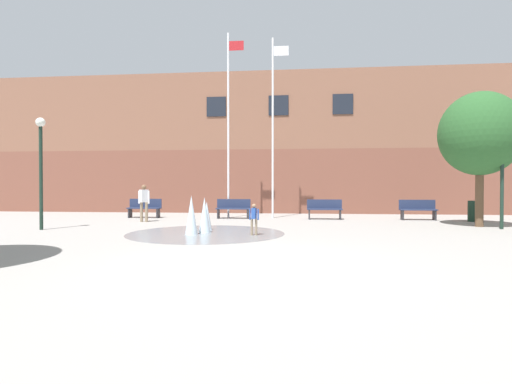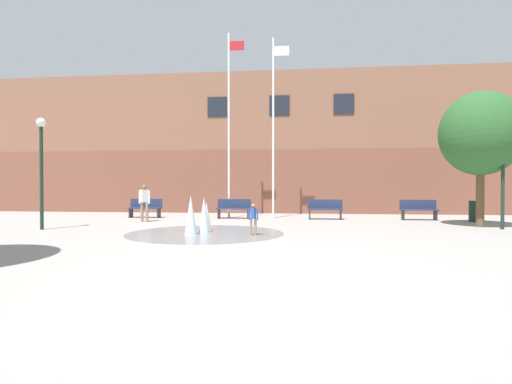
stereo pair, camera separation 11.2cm
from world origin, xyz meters
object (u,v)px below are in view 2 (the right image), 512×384
teen_by_trashcan (144,200)px  lamp_post_left_lane (41,157)px  park_bench_far_right (419,209)px  child_running (253,217)px  park_bench_far_left (145,208)px  park_bench_under_left_flagpole (234,208)px  street_tree_near_building (481,134)px  park_bench_under_right_flagpole (325,209)px  flagpole_left (229,120)px  flagpole_right (274,123)px  lamp_post_right_lane (503,159)px  trash_can (476,211)px

teen_by_trashcan → lamp_post_left_lane: size_ratio=0.40×
park_bench_far_right → child_running: 9.23m
park_bench_far_left → park_bench_under_left_flagpole: size_ratio=1.00×
park_bench_far_right → lamp_post_left_lane: (-14.35, -5.51, 2.08)m
street_tree_near_building → park_bench_under_right_flagpole: bearing=153.9°
park_bench_under_left_flagpole → flagpole_left: bearing=122.6°
park_bench_far_right → lamp_post_left_lane: size_ratio=0.41×
park_bench_under_left_flagpole → park_bench_under_right_flagpole: (4.25, -0.04, 0.00)m
teen_by_trashcan → street_tree_near_building: street_tree_near_building is taller
flagpole_left → flagpole_right: bearing=-0.0°
street_tree_near_building → child_running: bearing=-157.0°
child_running → lamp_post_left_lane: 7.89m
flagpole_left → child_running: bearing=-73.8°
teen_by_trashcan → flagpole_right: bearing=151.2°
child_running → park_bench_far_left: bearing=53.2°
park_bench_under_right_flagpole → flagpole_right: size_ratio=0.19×
park_bench_far_left → street_tree_near_building: 14.75m
park_bench_under_left_flagpole → park_bench_far_right: bearing=0.4°
park_bench_under_right_flagpole → lamp_post_right_lane: (6.00, -3.52, 2.03)m
child_running → lamp_post_right_lane: size_ratio=0.26×
park_bench_far_right → trash_can: 2.28m
park_bench_far_right → trash_can: size_ratio=1.78×
flagpole_right → trash_can: bearing=-6.4°
park_bench_far_left → child_running: child_running is taller
park_bench_far_left → trash_can: bearing=-2.1°
park_bench_under_right_flagpole → park_bench_far_right: 4.17m
flagpole_right → park_bench_under_right_flagpole: bearing=-11.5°
teen_by_trashcan → flagpole_right: size_ratio=0.19×
park_bench_under_left_flagpole → flagpole_left: flagpole_left is taller
teen_by_trashcan → flagpole_right: (5.38, 2.57, 3.60)m
park_bench_far_right → flagpole_right: (-6.56, 0.39, 4.05)m
park_bench_under_right_flagpole → trash_can: 6.38m
park_bench_far_left → teen_by_trashcan: bearing=-69.0°
park_bench_far_right → child_running: child_running is taller
flagpole_right → park_bench_under_left_flagpole: bearing=-166.6°
flagpole_left → trash_can: size_ratio=9.87×
trash_can → street_tree_near_building: (-0.78, -2.23, 3.04)m
park_bench_far_left → flagpole_right: (6.20, 0.44, 4.05)m
lamp_post_left_lane → trash_can: lamp_post_left_lane is taller
child_running → lamp_post_right_lane: 9.21m
park_bench_far_left → park_bench_under_right_flagpole: (8.59, -0.05, 0.00)m
park_bench_far_right → child_running: (-6.76, -6.28, 0.10)m
flagpole_left → street_tree_near_building: 10.68m
flagpole_left → park_bench_under_left_flagpole: bearing=-57.4°
lamp_post_right_lane → child_running: bearing=-162.7°
park_bench_under_right_flagpole → lamp_post_left_lane: (-10.19, -5.42, 2.08)m
park_bench_under_left_flagpole → lamp_post_left_lane: 8.33m
child_running → teen_by_trashcan: bearing=61.0°
park_bench_under_right_flagpole → lamp_post_right_lane: bearing=-30.4°
park_bench_far_left → street_tree_near_building: size_ratio=0.32×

